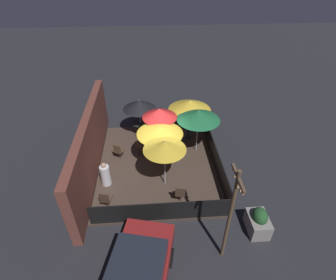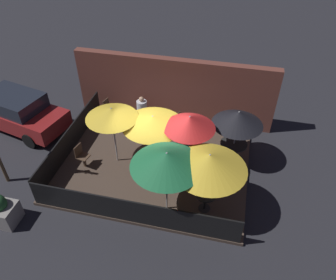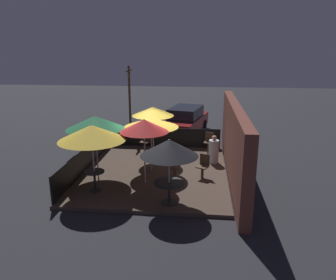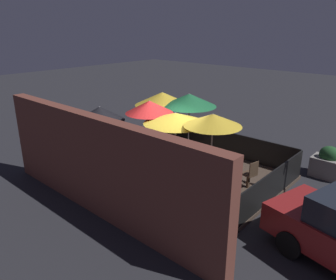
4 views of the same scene
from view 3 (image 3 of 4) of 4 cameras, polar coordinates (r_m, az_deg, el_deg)
ground_plane at (r=13.38m, az=-2.27°, el=-5.80°), size 60.00×60.00×0.00m
patio_deck at (r=13.36m, az=-2.28°, el=-5.56°), size 6.84×5.72×0.12m
building_wall at (r=12.86m, az=11.42°, el=-0.34°), size 8.44×0.36×2.84m
fence_front at (r=13.84m, az=-13.93°, el=-2.90°), size 6.64×0.05×0.95m
fence_side_left at (r=16.37m, az=-0.62°, el=0.49°), size 0.05×5.52×0.95m
patio_umbrella_0 at (r=11.15m, az=-13.16°, el=1.21°), size 2.25×2.25×2.35m
patio_umbrella_1 at (r=10.02m, az=0.21°, el=-1.36°), size 1.81×1.81×2.12m
patio_umbrella_2 at (r=14.12m, az=-2.64°, el=5.01°), size 1.81×1.81×2.36m
patio_umbrella_3 at (r=12.31m, az=-12.59°, el=2.97°), size 2.14×2.14×2.40m
patio_umbrella_4 at (r=11.54m, az=-4.17°, el=2.51°), size 1.74×1.74×2.39m
patio_umbrella_5 at (r=12.78m, az=-2.96°, el=3.06°), size 2.15×2.15×2.17m
dining_table_0 at (r=11.62m, az=-12.69°, el=-6.07°), size 0.70×0.70×0.72m
dining_table_1 at (r=10.48m, az=0.20°, el=-8.10°), size 0.99×0.99×0.71m
patio_chair_0 at (r=12.33m, az=1.24°, el=-4.54°), size 0.40×0.40×0.94m
patio_chair_1 at (r=15.56m, az=7.11°, el=-0.24°), size 0.48×0.48×0.96m
patio_chair_2 at (r=12.56m, az=6.16°, el=-4.39°), size 0.53×0.53×0.90m
patio_chair_3 at (r=15.67m, az=-3.99°, el=-0.13°), size 0.47×0.47×0.93m
patron_0 at (r=14.19m, az=7.96°, el=-1.88°), size 0.60×0.60×1.21m
planter_box at (r=17.77m, az=-12.05°, el=1.03°), size 1.05×0.73×1.13m
light_post at (r=17.85m, az=-6.69°, el=7.08°), size 1.10×0.12×4.01m
parked_car_0 at (r=19.01m, az=3.07°, el=3.44°), size 4.66×2.66×1.62m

